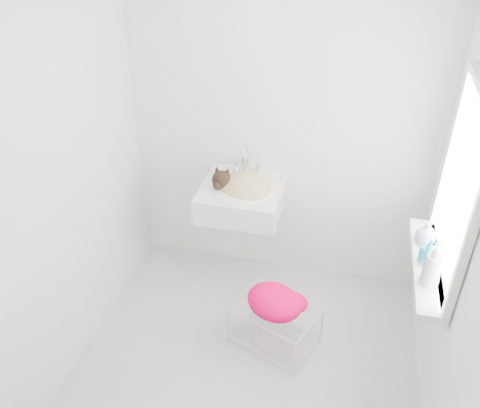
% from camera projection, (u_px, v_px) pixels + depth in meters
% --- Properties ---
extents(floor, '(2.20, 2.00, 0.02)m').
position_uv_depth(floor, '(248.00, 355.00, 3.46)').
color(floor, '#B6B6B6').
rests_on(floor, ground).
extents(back_wall, '(2.20, 0.02, 2.50)m').
position_uv_depth(back_wall, '(281.00, 125.00, 3.58)').
color(back_wall, white).
rests_on(back_wall, ground).
extents(right_wall, '(0.02, 2.00, 2.50)m').
position_uv_depth(right_wall, '(465.00, 228.00, 2.56)').
color(right_wall, white).
rests_on(right_wall, ground).
extents(left_wall, '(0.02, 2.00, 2.50)m').
position_uv_depth(left_wall, '(66.00, 177.00, 2.98)').
color(left_wall, white).
rests_on(left_wall, ground).
extents(window_glass, '(0.01, 0.80, 1.00)m').
position_uv_depth(window_glass, '(462.00, 191.00, 2.67)').
color(window_glass, white).
rests_on(window_glass, right_wall).
extents(window_frame, '(0.04, 0.90, 1.10)m').
position_uv_depth(window_frame, '(459.00, 190.00, 2.67)').
color(window_frame, white).
rests_on(window_frame, right_wall).
extents(windowsill, '(0.16, 0.88, 0.04)m').
position_uv_depth(windowsill, '(427.00, 265.00, 2.97)').
color(windowsill, white).
rests_on(windowsill, right_wall).
extents(sink, '(0.58, 0.51, 0.23)m').
position_uv_depth(sink, '(241.00, 189.00, 3.64)').
color(sink, white).
rests_on(sink, back_wall).
extents(faucet, '(0.21, 0.15, 0.21)m').
position_uv_depth(faucet, '(247.00, 159.00, 3.71)').
color(faucet, silver).
rests_on(faucet, sink).
extents(cat, '(0.43, 0.36, 0.25)m').
position_uv_depth(cat, '(242.00, 185.00, 3.60)').
color(cat, '#D0BA83').
rests_on(cat, sink).
extents(wire_rack, '(0.62, 0.54, 0.31)m').
position_uv_depth(wire_rack, '(275.00, 326.00, 3.49)').
color(wire_rack, silver).
rests_on(wire_rack, floor).
extents(towel, '(0.47, 0.43, 0.16)m').
position_uv_depth(towel, '(274.00, 307.00, 3.36)').
color(towel, '#CA0004').
rests_on(towel, wire_rack).
extents(bottle_a, '(0.12, 0.12, 0.23)m').
position_uv_depth(bottle_a, '(428.00, 284.00, 2.81)').
color(bottle_a, silver).
rests_on(bottle_a, windowsill).
extents(bottle_b, '(0.11, 0.11, 0.17)m').
position_uv_depth(bottle_b, '(426.00, 263.00, 2.95)').
color(bottle_b, teal).
rests_on(bottle_b, windowsill).
extents(bottle_c, '(0.17, 0.17, 0.16)m').
position_uv_depth(bottle_c, '(424.00, 243.00, 3.11)').
color(bottle_c, '#A7B6D2').
rests_on(bottle_c, windowsill).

